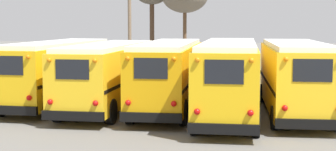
{
  "coord_description": "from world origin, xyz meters",
  "views": [
    {
      "loc": [
        4.07,
        -23.52,
        4.14
      ],
      "look_at": [
        0.0,
        -0.02,
        1.65
      ],
      "focal_mm": 55.0,
      "sensor_mm": 36.0,
      "label": 1
    }
  ],
  "objects_px": {
    "school_bus_0": "(57,70)",
    "school_bus_4": "(295,76)",
    "school_bus_1": "(109,73)",
    "school_bus_2": "(169,73)",
    "utility_pole": "(130,21)",
    "school_bus_3": "(229,76)"
  },
  "relations": [
    {
      "from": "school_bus_1",
      "to": "utility_pole",
      "type": "distance_m",
      "value": 12.93
    },
    {
      "from": "school_bus_4",
      "to": "school_bus_2",
      "type": "bearing_deg",
      "value": 176.66
    },
    {
      "from": "school_bus_2",
      "to": "school_bus_4",
      "type": "distance_m",
      "value": 5.79
    },
    {
      "from": "school_bus_3",
      "to": "school_bus_4",
      "type": "bearing_deg",
      "value": 19.03
    },
    {
      "from": "school_bus_3",
      "to": "utility_pole",
      "type": "bearing_deg",
      "value": 119.84
    },
    {
      "from": "school_bus_4",
      "to": "utility_pole",
      "type": "height_order",
      "value": "utility_pole"
    },
    {
      "from": "school_bus_2",
      "to": "school_bus_4",
      "type": "relative_size",
      "value": 1.05
    },
    {
      "from": "school_bus_1",
      "to": "school_bus_2",
      "type": "height_order",
      "value": "school_bus_2"
    },
    {
      "from": "school_bus_3",
      "to": "utility_pole",
      "type": "relative_size",
      "value": 1.32
    },
    {
      "from": "school_bus_1",
      "to": "utility_pole",
      "type": "relative_size",
      "value": 1.28
    },
    {
      "from": "school_bus_1",
      "to": "school_bus_2",
      "type": "distance_m",
      "value": 2.89
    },
    {
      "from": "school_bus_1",
      "to": "school_bus_4",
      "type": "distance_m",
      "value": 8.67
    },
    {
      "from": "school_bus_4",
      "to": "utility_pole",
      "type": "xyz_separation_m",
      "value": [
        -10.78,
        12.75,
        2.47
      ]
    },
    {
      "from": "school_bus_0",
      "to": "school_bus_4",
      "type": "xyz_separation_m",
      "value": [
        11.56,
        -0.88,
        0.02
      ]
    },
    {
      "from": "school_bus_3",
      "to": "school_bus_4",
      "type": "relative_size",
      "value": 1.09
    },
    {
      "from": "school_bus_3",
      "to": "school_bus_4",
      "type": "distance_m",
      "value": 3.06
    },
    {
      "from": "school_bus_0",
      "to": "school_bus_2",
      "type": "height_order",
      "value": "school_bus_2"
    },
    {
      "from": "school_bus_1",
      "to": "utility_pole",
      "type": "xyz_separation_m",
      "value": [
        -2.11,
        12.5,
        2.52
      ]
    },
    {
      "from": "school_bus_2",
      "to": "utility_pole",
      "type": "distance_m",
      "value": 13.61
    },
    {
      "from": "school_bus_0",
      "to": "utility_pole",
      "type": "distance_m",
      "value": 12.15
    },
    {
      "from": "school_bus_2",
      "to": "school_bus_3",
      "type": "xyz_separation_m",
      "value": [
        2.89,
        -1.33,
        0.04
      ]
    },
    {
      "from": "school_bus_0",
      "to": "school_bus_3",
      "type": "height_order",
      "value": "school_bus_3"
    }
  ]
}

